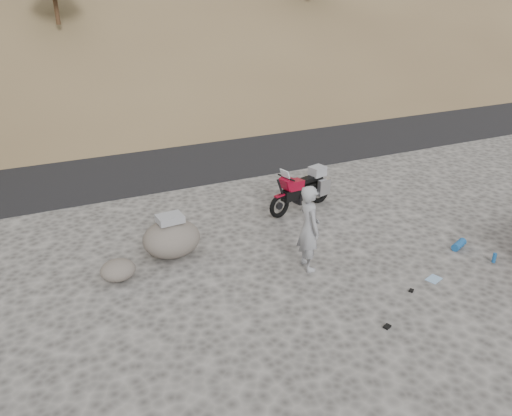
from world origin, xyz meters
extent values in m
plane|color=#454340|center=(0.00, 0.00, 0.00)|extent=(140.00, 140.00, 0.00)
cube|color=black|center=(0.00, 9.00, 0.00)|extent=(120.00, 7.00, 0.05)
cylinder|color=#372514|center=(-4.00, 14.00, 4.90)|extent=(0.17, 0.17, 1.40)
torus|color=black|center=(-0.05, 2.50, 0.33)|extent=(0.67, 0.29, 0.66)
cylinder|color=black|center=(-0.05, 2.50, 0.33)|extent=(0.21, 0.11, 0.20)
torus|color=black|center=(1.45, 2.91, 0.33)|extent=(0.72, 0.32, 0.70)
cylinder|color=black|center=(1.45, 2.91, 0.33)|extent=(0.23, 0.14, 0.22)
cylinder|color=black|center=(0.03, 2.52, 0.70)|extent=(0.38, 0.16, 0.81)
cylinder|color=black|center=(0.16, 2.56, 1.09)|extent=(0.21, 0.61, 0.04)
cube|color=black|center=(0.68, 2.70, 0.55)|extent=(1.23, 0.55, 0.30)
cube|color=black|center=(0.77, 2.72, 0.35)|extent=(0.52, 0.41, 0.28)
cube|color=maroon|center=(0.45, 2.64, 0.80)|extent=(0.59, 0.43, 0.31)
cube|color=maroon|center=(0.19, 2.57, 0.92)|extent=(0.38, 0.41, 0.36)
cube|color=silver|center=(0.12, 2.55, 1.19)|extent=(0.19, 0.32, 0.26)
cube|color=black|center=(0.92, 2.76, 0.82)|extent=(0.59, 0.36, 0.12)
cube|color=black|center=(1.29, 2.86, 0.78)|extent=(0.39, 0.27, 0.10)
cube|color=silver|center=(1.39, 2.62, 0.58)|extent=(0.42, 0.22, 0.45)
cube|color=silver|center=(1.26, 3.13, 0.58)|extent=(0.42, 0.22, 0.45)
cube|color=gray|center=(1.31, 2.87, 0.98)|extent=(0.50, 0.44, 0.26)
cube|color=maroon|center=(-0.05, 2.50, 0.63)|extent=(0.32, 0.20, 0.04)
cylinder|color=black|center=(0.87, 2.56, 0.18)|extent=(0.08, 0.21, 0.37)
cylinder|color=silver|center=(1.29, 2.72, 0.40)|extent=(0.47, 0.21, 0.13)
imported|color=gray|center=(-0.65, -0.03, 0.00)|extent=(0.53, 0.75, 1.94)
ellipsoid|color=#58524B|center=(-3.21, 1.73, 0.43)|extent=(1.45, 1.28, 0.86)
cube|color=gray|center=(-3.21, 1.73, 0.95)|extent=(0.69, 0.55, 0.18)
ellipsoid|color=#58524B|center=(-4.54, 1.22, 0.22)|extent=(0.95, 0.91, 0.44)
cylinder|color=#185294|center=(3.04, -0.79, 0.09)|extent=(0.50, 0.35, 0.18)
cylinder|color=#185294|center=(3.27, -1.61, 0.11)|extent=(0.09, 0.09, 0.23)
cube|color=black|center=(-0.39, -2.49, 0.02)|extent=(0.17, 0.14, 0.04)
cube|color=black|center=(0.81, -1.75, 0.02)|extent=(0.13, 0.12, 0.04)
cube|color=#87ABD0|center=(1.55, -1.60, 0.01)|extent=(0.39, 0.33, 0.01)
camera|label=1|loc=(-5.66, -8.19, 5.80)|focal=35.00mm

